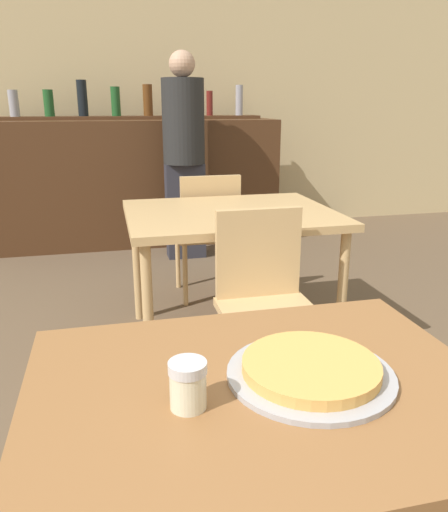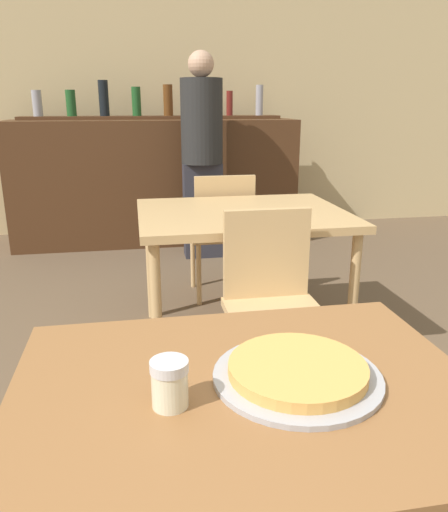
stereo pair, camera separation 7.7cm
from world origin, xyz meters
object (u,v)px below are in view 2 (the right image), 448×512
Objects in this scene: chair_far_side_front at (272,296)px; pizza_tray at (297,372)px; person_standing at (202,150)px; cheese_shaker at (170,383)px; chair_far_side_back at (222,227)px.

chair_far_side_front reaches higher than pizza_tray.
chair_far_side_front is 2.26m from person_standing.
cheese_shaker is (-0.51, -1.09, 0.29)m from chair_far_side_front.
pizza_tray is at bearing -94.43° from person_standing.
cheese_shaker is 3.36m from person_standing.
chair_far_side_back is at bearing 83.87° from pizza_tray.
chair_far_side_front is 1.24m from cheese_shaker.
pizza_tray is (-0.24, -1.05, 0.26)m from chair_far_side_front.
pizza_tray is at bearing 83.87° from chair_far_side_back.
person_standing is (0.25, 3.28, 0.15)m from pizza_tray.
chair_far_side_back is 1.08m from person_standing.
person_standing is at bearing 81.18° from cheese_shaker.
pizza_tray is at bearing 9.84° from cheese_shaker.
chair_far_side_front and chair_far_side_back have the same top height.
pizza_tray is 3.29m from person_standing.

